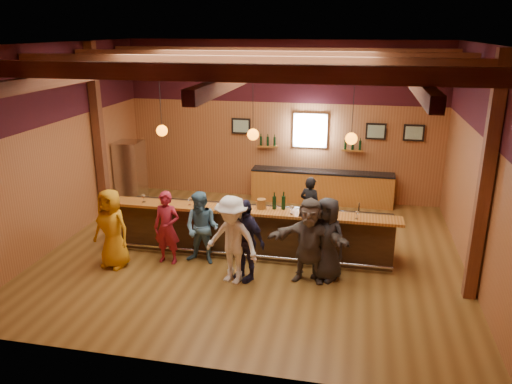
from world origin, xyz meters
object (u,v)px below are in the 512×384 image
(bottle_a, at_px, (274,203))
(ice_bucket, at_px, (261,204))
(customer_dark, at_px, (327,239))
(bar_counter, at_px, (255,229))
(customer_brown, at_px, (309,240))
(customer_orange, at_px, (112,229))
(customer_denim, at_px, (202,228))
(customer_navy, at_px, (245,240))
(back_bar_cabinet, at_px, (321,187))
(customer_redvest, at_px, (167,228))
(bartender, at_px, (310,207))
(customer_white, at_px, (232,240))
(stainless_fridge, at_px, (131,173))

(bottle_a, bearing_deg, ice_bucket, -174.37)
(bottle_a, bearing_deg, customer_dark, -33.11)
(bar_counter, bearing_deg, customer_brown, -40.96)
(customer_orange, relative_size, customer_denim, 1.07)
(bottle_a, bearing_deg, customer_navy, -109.29)
(customer_denim, xyz_separation_m, bottle_a, (1.43, 0.61, 0.47))
(back_bar_cabinet, distance_m, customer_denim, 4.89)
(customer_redvest, relative_size, customer_navy, 0.94)
(bar_counter, xyz_separation_m, bartender, (1.10, 1.15, 0.21))
(customer_redvest, bearing_deg, customer_brown, -0.50)
(customer_white, xyz_separation_m, ice_bucket, (0.33, 1.27, 0.32))
(bottle_a, bearing_deg, stainless_fridge, 149.95)
(bar_counter, height_order, customer_redvest, customer_redvest)
(bar_counter, bearing_deg, customer_white, -95.84)
(bar_counter, relative_size, bottle_a, 16.83)
(customer_navy, bearing_deg, ice_bucket, 114.02)
(customer_navy, bearing_deg, stainless_fridge, 168.11)
(bar_counter, xyz_separation_m, customer_dark, (1.64, -0.96, 0.33))
(back_bar_cabinet, xyz_separation_m, customer_orange, (-3.94, -4.90, 0.37))
(bar_counter, xyz_separation_m, customer_white, (-0.15, -1.49, 0.37))
(customer_orange, bearing_deg, bartender, 44.55)
(ice_bucket, height_order, bottle_a, bottle_a)
(customer_brown, bearing_deg, customer_denim, 175.09)
(customer_orange, bearing_deg, stainless_fridge, 121.51)
(customer_navy, distance_m, bartender, 2.67)
(stainless_fridge, height_order, bartender, stainless_fridge)
(bar_counter, height_order, customer_dark, customer_dark)
(customer_white, bearing_deg, ice_bucket, 95.45)
(customer_white, bearing_deg, bar_counter, 104.17)
(back_bar_cabinet, height_order, customer_dark, customer_dark)
(customer_orange, bearing_deg, customer_white, 8.41)
(customer_white, distance_m, customer_dark, 1.86)
(back_bar_cabinet, relative_size, customer_orange, 2.36)
(ice_bucket, bearing_deg, customer_redvest, -159.60)
(customer_denim, xyz_separation_m, customer_brown, (2.29, -0.34, 0.07))
(bottle_a, bearing_deg, customer_denim, -157.08)
(customer_redvest, xyz_separation_m, customer_navy, (1.77, -0.39, 0.05))
(customer_brown, xyz_separation_m, bartender, (-0.22, 2.28, -0.13))
(customer_dark, xyz_separation_m, bartender, (-0.54, 2.11, -0.11))
(bar_counter, height_order, back_bar_cabinet, bar_counter)
(back_bar_cabinet, xyz_separation_m, customer_brown, (0.13, -4.71, 0.39))
(bottle_a, bearing_deg, bar_counter, 156.89)
(customer_white, height_order, customer_navy, customer_white)
(back_bar_cabinet, height_order, bartender, bartender)
(bar_counter, distance_m, customer_orange, 3.08)
(back_bar_cabinet, xyz_separation_m, customer_dark, (0.45, -4.53, 0.37))
(back_bar_cabinet, relative_size, stainless_fridge, 2.22)
(customer_brown, relative_size, bartender, 1.17)
(bar_counter, height_order, customer_orange, customer_orange)
(customer_orange, height_order, customer_white, customer_white)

